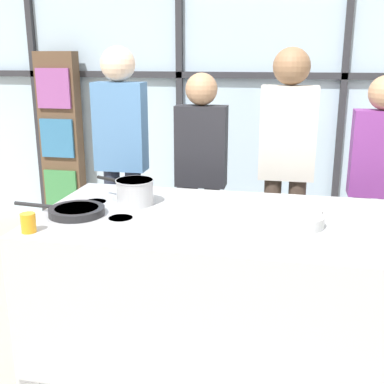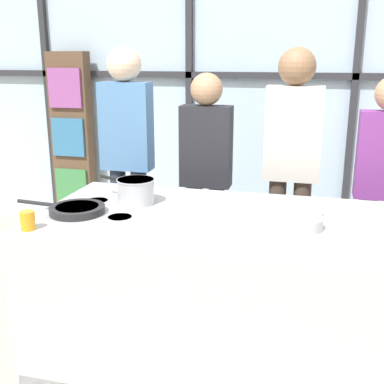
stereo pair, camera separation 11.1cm
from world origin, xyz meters
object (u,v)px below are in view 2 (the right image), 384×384
white_plate (302,212)px  spectator_center_right (292,157)px  frying_pan (76,209)px  mixing_bowl (301,222)px  juice_glass_near (28,220)px  spectator_center_left (206,167)px  saucepan (136,191)px  spectator_far_right (383,179)px  spectator_far_left (127,147)px

white_plate → spectator_center_right: bearing=97.9°
spectator_center_right → white_plate: spectator_center_right is taller
spectator_center_right → frying_pan: 1.52m
mixing_bowl → juice_glass_near: (-1.31, -0.35, 0.02)m
spectator_center_left → mixing_bowl: 1.21m
saucepan → juice_glass_near: 0.66m
frying_pan → mixing_bowl: bearing=2.6°
saucepan → spectator_far_right: bearing=28.5°
white_plate → mixing_bowl: mixing_bowl is taller
spectator_far_left → spectator_center_right: size_ratio=1.01×
frying_pan → mixing_bowl: 1.21m
spectator_far_left → juice_glass_near: 1.34m
spectator_center_right → mixing_bowl: bearing=96.0°
juice_glass_near → white_plate: bearing=24.8°
mixing_bowl → spectator_center_right: bearing=96.0°
frying_pan → juice_glass_near: juice_glass_near is taller
saucepan → white_plate: bearing=3.5°
frying_pan → saucepan: saucepan is taller
spectator_far_left → spectator_center_left: bearing=180.0°
spectator_center_left → spectator_far_right: (1.21, 0.00, -0.01)m
spectator_far_left → spectator_center_left: 0.62m
spectator_center_right → spectator_far_right: (0.61, -0.00, -0.12)m
spectator_center_left → saucepan: 0.83m
spectator_center_right → spectator_far_left: bearing=0.0°
white_plate → frying_pan: bearing=-165.6°
spectator_far_left → frying_pan: spectator_far_left is taller
white_plate → mixing_bowl: bearing=-89.6°
frying_pan → white_plate: frying_pan is taller
spectator_far_left → mixing_bowl: spectator_far_left is taller
spectator_center_left → juice_glass_near: 1.47m
spectator_far_left → white_plate: bearing=150.9°
spectator_center_left → frying_pan: size_ratio=2.97×
spectator_far_right → frying_pan: size_ratio=2.95×
spectator_far_left → juice_glass_near: size_ratio=18.64×
spectator_far_left → frying_pan: size_ratio=3.30×
frying_pan → juice_glass_near: bearing=-109.9°
white_plate → juice_glass_near: size_ratio=2.40×
white_plate → juice_glass_near: bearing=-155.2°
spectator_center_left → juice_glass_near: spectator_center_left is taller
saucepan → mixing_bowl: size_ratio=1.80×
spectator_far_right → frying_pan: spectator_far_right is taller
spectator_center_left → mixing_bowl: (0.71, -0.98, -0.02)m
juice_glass_near → frying_pan: bearing=70.1°
frying_pan → saucepan: bearing=44.4°
frying_pan → white_plate: (1.20, 0.31, -0.02)m
spectator_far_left → mixing_bowl: (1.31, -0.98, -0.14)m
spectator_center_right → white_plate: size_ratio=7.70×
spectator_far_left → spectator_far_right: spectator_far_left is taller
spectator_center_left → juice_glass_near: bearing=65.6°
spectator_center_right → white_plate: (0.10, -0.73, -0.16)m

